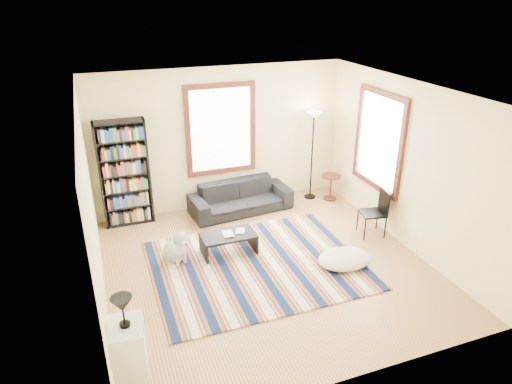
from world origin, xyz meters
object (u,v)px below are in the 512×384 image
object	(u,v)px
sofa	(241,197)
folding_chair	(372,213)
bookshelf	(124,174)
side_table	(331,187)
white_cabinet	(129,350)
dog	(175,244)
floor_cushion	(344,259)
coffee_table	(229,244)
floor_lamp	(312,156)

from	to	relation	value
sofa	folding_chair	world-z (taller)	folding_chair
bookshelf	side_table	world-z (taller)	bookshelf
sofa	white_cabinet	distance (m)	4.41
dog	sofa	bearing A→B (deg)	21.25
bookshelf	white_cabinet	world-z (taller)	bookshelf
floor_cushion	dog	xyz separation A→B (m)	(-2.53, 1.08, 0.19)
coffee_table	floor_cushion	distance (m)	1.92
folding_chair	white_cabinet	bearing A→B (deg)	-146.19
sofa	bookshelf	size ratio (longest dim) A/B	1.01
side_table	dog	xyz separation A→B (m)	(-3.55, -1.24, 0.03)
dog	side_table	bearing A→B (deg)	-0.26
bookshelf	folding_chair	xyz separation A→B (m)	(4.05, -2.01, -0.57)
coffee_table	side_table	size ratio (longest dim) A/B	1.67
sofa	floor_lamp	world-z (taller)	floor_lamp
sofa	coffee_table	distance (m)	1.62
floor_lamp	side_table	bearing A→B (deg)	-33.01
sofa	white_cabinet	bearing A→B (deg)	-130.58
dog	white_cabinet	bearing A→B (deg)	-132.74
bookshelf	white_cabinet	xyz separation A→B (m)	(-0.40, -3.87, -0.65)
bookshelf	side_table	size ratio (longest dim) A/B	3.70
white_cabinet	coffee_table	bearing A→B (deg)	54.51
floor_lamp	dog	xyz separation A→B (m)	(-3.19, -1.47, -0.63)
floor_lamp	folding_chair	bearing A→B (deg)	-80.52
sofa	dog	bearing A→B (deg)	-144.53
bookshelf	floor_cushion	bearing A→B (deg)	-41.37
bookshelf	side_table	bearing A→B (deg)	-5.60
side_table	dog	bearing A→B (deg)	-160.72
floor_cushion	side_table	size ratio (longest dim) A/B	1.63
folding_chair	dog	distance (m)	3.52
bookshelf	floor_cushion	size ratio (longest dim) A/B	2.27
coffee_table	floor_lamp	xyz separation A→B (m)	(2.30, 1.56, 0.75)
floor_cushion	bookshelf	bearing A→B (deg)	138.63
sofa	floor_lamp	distance (m)	1.72
side_table	floor_lamp	bearing A→B (deg)	146.99
floor_cushion	side_table	world-z (taller)	side_table
floor_cushion	coffee_table	bearing A→B (deg)	148.86
folding_chair	dog	xyz separation A→B (m)	(-3.50, 0.37, -0.13)
folding_chair	white_cabinet	distance (m)	4.82
bookshelf	floor_lamp	xyz separation A→B (m)	(3.74, -0.17, -0.07)
bookshelf	sofa	bearing A→B (deg)	-7.18
floor_cushion	floor_lamp	xyz separation A→B (m)	(0.65, 2.55, 0.82)
floor_lamp	folding_chair	world-z (taller)	floor_lamp
folding_chair	bookshelf	bearing A→B (deg)	164.71
coffee_table	floor_cushion	bearing A→B (deg)	-31.14
bookshelf	dog	world-z (taller)	bookshelf
sofa	floor_cushion	bearing A→B (deg)	-74.25
floor_cushion	dog	size ratio (longest dim) A/B	1.48
folding_chair	sofa	bearing A→B (deg)	148.71
sofa	side_table	bearing A→B (deg)	-9.20
floor_cushion	white_cabinet	bearing A→B (deg)	-161.74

